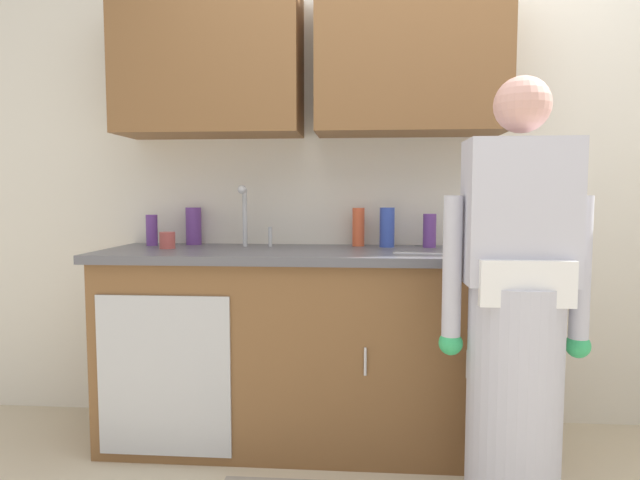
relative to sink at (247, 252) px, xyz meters
The scene contains 13 objects.
kitchen_wall_with_uppers 0.94m from the sink, 22.30° to the left, with size 4.80×0.44×2.70m.
counter_cabinet 0.56m from the sink, ahead, with size 1.90×0.62×0.90m.
countertop 0.29m from the sink, ahead, with size 1.96×0.66×0.04m, color #595960.
sink is the anchor object (origin of this frame).
person_at_sink 1.29m from the sink, 27.57° to the right, with size 0.55×0.34×1.62m.
bottle_water_short 0.91m from the sink, 10.43° to the left, with size 0.07×0.07×0.17m, color #66388C.
bottle_soap 0.42m from the sink, 145.30° to the left, with size 0.08×0.08×0.20m, color #66388C.
bottle_dish_liquid 0.59m from the sink, 21.72° to the left, with size 0.06×0.06×0.20m, color #E05933.
bottle_water_tall 0.71m from the sink, 13.84° to the left, with size 0.07×0.07×0.20m, color #334CB2.
bottle_cleaner_spray 0.57m from the sink, 163.44° to the left, with size 0.06×0.06×0.16m, color #66388C.
cup_by_sink 0.40m from the sink, behind, with size 0.08×0.08×0.08m, color #B24C47.
knife_on_counter 0.83m from the sink, 10.38° to the right, with size 0.24×0.02×0.01m, color silver.
sponge 1.02m from the sink, ahead, with size 0.11×0.07×0.03m, color #4CBF4C.
Camera 1 is at (-0.28, -1.88, 1.20)m, focal length 30.54 mm.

